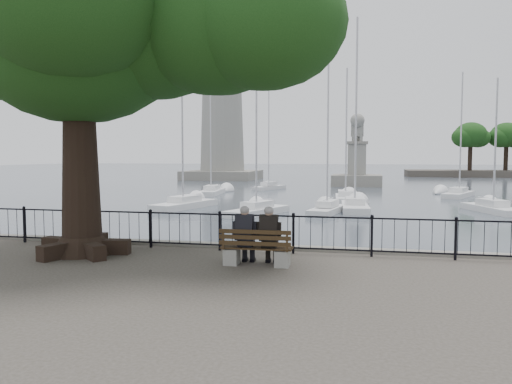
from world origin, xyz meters
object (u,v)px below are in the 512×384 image
(bench, at_px, (256,253))
(person_left, at_px, (246,237))
(lighthouse, at_px, (222,89))
(tree, at_px, (110,20))
(person_right, at_px, (270,238))
(lion_monument, at_px, (357,168))

(bench, bearing_deg, person_left, 161.47)
(bench, xyz_separation_m, lighthouse, (-18.36, 61.13, 12.13))
(person_left, distance_m, tree, 6.44)
(person_left, height_order, tree, tree)
(person_right, relative_size, lighthouse, 0.04)
(lion_monument, bearing_deg, tree, -96.49)
(tree, bearing_deg, lighthouse, 103.44)
(tree, distance_m, lion_monument, 49.08)
(person_left, bearing_deg, lion_monument, 87.76)
(lion_monument, bearing_deg, lighthouse, 148.90)
(bench, height_order, person_right, person_right)
(person_right, xyz_separation_m, lion_monument, (1.34, 48.97, 0.48))
(bench, distance_m, lion_monument, 49.11)
(tree, relative_size, lighthouse, 0.35)
(person_left, relative_size, lion_monument, 0.16)
(bench, distance_m, person_left, 0.44)
(person_right, relative_size, tree, 0.13)
(person_right, xyz_separation_m, lighthouse, (-18.66, 61.03, 11.80))
(lion_monument, bearing_deg, person_left, -92.24)
(person_left, distance_m, lighthouse, 64.75)
(bench, relative_size, lighthouse, 0.05)
(lighthouse, bearing_deg, lion_monument, -31.10)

